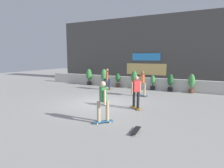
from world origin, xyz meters
The scene contains 15 objects.
ground_plane centered at (0.00, 0.00, 0.00)m, with size 48.00×48.00×0.00m, color #9E9B96.
planter_wall centered at (0.00, 6.00, 0.45)m, with size 18.00×0.40×0.90m, color beige.
building_backdrop centered at (0.00, 10.00, 3.25)m, with size 20.00×2.08×6.50m.
potted_plant_0 centered at (-4.51, 5.55, 0.87)m, with size 0.51×0.51×1.49m.
potted_plant_1 centered at (-2.91, 5.55, 0.89)m, with size 0.53×0.53×1.53m.
potted_plant_2 centered at (-1.53, 5.55, 0.64)m, with size 0.37×0.37×1.21m.
potted_plant_3 centered at (-0.02, 5.55, 0.85)m, with size 0.50×0.50×1.46m.
potted_plant_4 centered at (1.54, 5.55, 0.61)m, with size 0.36×0.36×1.17m.
potted_plant_5 centered at (2.89, 5.55, 0.74)m, with size 0.43×0.43×1.32m.
potted_plant_6 centered at (4.38, 5.55, 0.80)m, with size 0.46×0.46×1.40m.
skater_by_wall_left centered at (2.27, -0.26, 0.94)m, with size 0.77×0.63×1.70m.
skater_foreground centered at (1.82, -2.81, 0.94)m, with size 0.69×0.72×1.70m.
skater_far_left centered at (1.57, 2.81, 0.94)m, with size 0.81×0.56×1.70m.
skater_far_right centered at (-1.68, 3.94, 0.94)m, with size 0.80×0.54×1.70m.
skateboard_near_camera centered at (3.30, -3.08, 0.06)m, with size 0.26×0.81×0.08m.
Camera 1 is at (5.47, -9.12, 2.65)m, focal length 30.37 mm.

